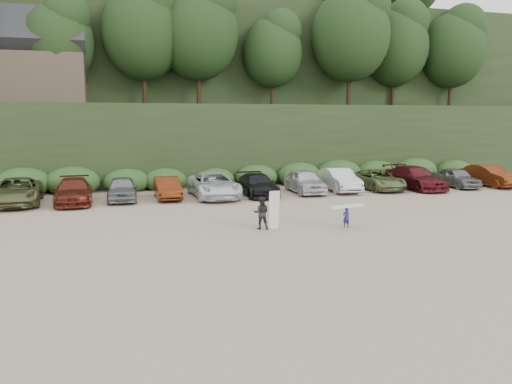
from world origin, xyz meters
name	(u,v)px	position (x,y,z in m)	size (l,w,h in m)	color
ground	(257,231)	(0.00, 0.00, 0.00)	(120.00, 120.00, 0.00)	tan
hillside_backdrop	(165,61)	(-0.26, 35.93, 11.22)	(90.00, 41.50, 28.00)	black
parked_cars	(239,185)	(1.69, 10.08, 0.75)	(39.77, 6.16, 1.60)	#A2A2A7
child_surfer	(346,213)	(4.13, -0.34, 0.70)	(1.77, 0.83, 1.02)	navy
adult_surfer	(263,213)	(0.37, 0.39, 0.75)	(1.21, 0.74, 1.74)	black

